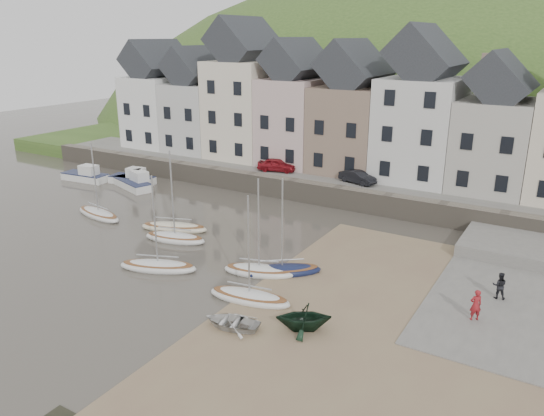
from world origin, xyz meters
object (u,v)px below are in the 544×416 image
Objects in this scene: rowboat_white at (232,322)px; car_right at (358,177)px; person_dark at (499,286)px; car_left at (277,165)px; person_red at (476,305)px; rowboat_green at (304,317)px; sailboat_0 at (99,214)px.

rowboat_white is 23.46m from car_right.
person_dark is 25.73m from car_left.
person_dark is 0.42× the size of car_left.
car_right is (-2.84, 23.21, 1.81)m from rowboat_white.
person_red is at bearing -141.39° from car_left.
person_red is (7.09, 5.25, 0.18)m from rowboat_green.
person_dark reaches higher than rowboat_green.
rowboat_white is at bearing -1.22° from person_red.
rowboat_green is at bearing 34.77° from person_dark.
person_dark is (7.77, 8.34, 0.11)m from rowboat_green.
rowboat_white is at bearing -23.57° from sailboat_0.
rowboat_white is 0.78× the size of car_left.
person_red is 0.49× the size of car_right.
sailboat_0 is 17.01m from car_left.
rowboat_green is (22.19, -6.66, 0.52)m from sailboat_0.
car_right is (-6.03, 21.58, 1.39)m from rowboat_green.
car_left is at bearing 62.03° from sailboat_0.
sailboat_0 is at bearing -138.22° from rowboat_green.
rowboat_white is at bearing -156.99° from car_right.
sailboat_0 is at bearing -9.06° from person_dark.
sailboat_0 is 29.32m from person_red.
rowboat_green is at bearing -16.70° from sailboat_0.
rowboat_white is at bearing 30.05° from person_dark.
person_red is at bearing 65.36° from person_dark.
rowboat_green is 0.75× the size of car_left.
sailboat_0 is at bearing -124.28° from rowboat_white.
car_left is at bearing -72.46° from person_red.
rowboat_green reaches higher than rowboat_white.
sailboat_0 is 1.72× the size of car_left.
sailboat_0 is 22.08m from car_right.
car_left is (-21.35, 16.33, 1.26)m from person_red.
car_left reaches higher than rowboat_white.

